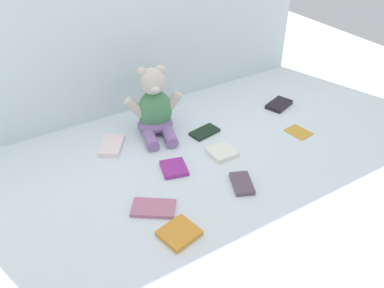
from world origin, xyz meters
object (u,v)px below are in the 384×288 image
at_px(book_case_0, 112,146).
at_px(book_case_8, 174,168).
at_px(book_case_3, 205,132).
at_px(teddy_bear, 154,109).
at_px(book_case_2, 179,233).
at_px(book_case_6, 242,183).
at_px(book_case_1, 222,152).
at_px(book_case_4, 279,104).
at_px(book_case_5, 299,132).
at_px(book_case_7, 153,208).

xyz_separation_m(book_case_0, book_case_8, (0.14, -0.25, -0.00)).
bearing_deg(book_case_3, teddy_bear, -135.42).
xyz_separation_m(book_case_2, book_case_6, (0.30, 0.08, -0.00)).
bearing_deg(teddy_bear, book_case_1, -47.73).
xyz_separation_m(book_case_6, book_case_8, (-0.16, 0.19, -0.00)).
distance_m(book_case_6, book_case_8, 0.25).
relative_size(book_case_1, book_case_3, 0.82).
relative_size(book_case_3, book_case_4, 0.96).
relative_size(book_case_1, book_case_8, 0.98).
bearing_deg(book_case_3, book_case_6, -20.89).
bearing_deg(book_case_5, teddy_bear, 140.27).
xyz_separation_m(book_case_1, book_case_5, (0.35, -0.04, -0.00)).
bearing_deg(book_case_5, book_case_0, 149.22).
bearing_deg(book_case_8, book_case_6, -36.03).
distance_m(book_case_3, book_case_6, 0.34).
distance_m(book_case_3, book_case_4, 0.41).
distance_m(book_case_0, book_case_2, 0.52).
bearing_deg(book_case_1, book_case_8, 176.31).
bearing_deg(book_case_0, book_case_2, -55.31).
bearing_deg(book_case_2, teddy_bear, -32.35).
bearing_deg(book_case_4, teddy_bear, 60.29).
relative_size(book_case_3, book_case_8, 1.20).
xyz_separation_m(book_case_5, book_case_8, (-0.55, 0.05, 0.00)).
bearing_deg(book_case_4, book_case_2, 99.93).
height_order(book_case_0, book_case_6, book_case_0).
bearing_deg(book_case_1, book_case_2, -142.18).
relative_size(book_case_3, book_case_5, 1.23).
distance_m(book_case_2, book_case_7, 0.14).
relative_size(book_case_5, book_case_7, 0.69).
distance_m(book_case_1, book_case_3, 0.16).
xyz_separation_m(teddy_bear, book_case_4, (0.57, -0.11, -0.10)).
height_order(teddy_bear, book_case_3, teddy_bear).
distance_m(teddy_bear, book_case_0, 0.22).
relative_size(teddy_bear, book_case_3, 2.41).
height_order(book_case_5, book_case_8, book_case_8).
relative_size(book_case_6, book_case_8, 1.14).
distance_m(book_case_0, book_case_1, 0.43).
bearing_deg(book_case_5, book_case_2, -169.51).
xyz_separation_m(book_case_0, book_case_2, (0.00, -0.52, -0.00)).
bearing_deg(book_case_3, book_case_7, -62.84).
height_order(book_case_0, book_case_1, book_case_0).
bearing_deg(book_case_0, book_case_3, 18.68).
xyz_separation_m(book_case_3, book_case_5, (0.33, -0.20, -0.00)).
bearing_deg(teddy_bear, book_case_7, -103.33).
bearing_deg(book_case_8, book_case_4, 28.75).
height_order(book_case_0, book_case_4, book_case_0).
bearing_deg(book_case_2, book_case_0, -12.11).
bearing_deg(book_case_1, book_case_3, 81.98).
xyz_separation_m(book_case_0, book_case_1, (0.34, -0.26, -0.00)).
xyz_separation_m(book_case_5, book_case_6, (-0.40, -0.14, 0.00)).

